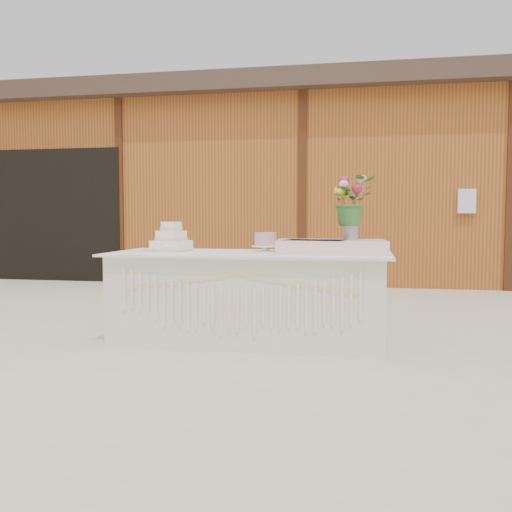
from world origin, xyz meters
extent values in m
plane|color=beige|center=(0.00, 0.00, 0.00)|extent=(80.00, 80.00, 0.00)
cube|color=#9F5521|center=(0.00, 6.00, 1.50)|extent=(12.00, 4.00, 3.00)
cube|color=#3D2B22|center=(0.00, 6.00, 3.15)|extent=(12.60, 4.60, 0.30)
cube|color=black|center=(-4.20, 3.98, 1.10)|extent=(2.40, 0.08, 2.20)
cube|color=silver|center=(0.00, 0.00, 0.38)|extent=(2.28, 0.88, 0.75)
cube|color=silver|center=(0.00, 0.00, 0.76)|extent=(2.40, 1.00, 0.02)
cube|color=white|center=(-0.72, 0.05, 0.82)|extent=(0.34, 0.34, 0.10)
cube|color=#FFC8A1|center=(-0.72, 0.05, 0.79)|extent=(0.35, 0.35, 0.02)
cube|color=white|center=(-0.72, 0.05, 0.91)|extent=(0.24, 0.24, 0.09)
cube|color=#FFC8A1|center=(-0.72, 0.05, 0.89)|extent=(0.26, 0.26, 0.02)
cube|color=white|center=(-0.72, 0.05, 0.99)|extent=(0.16, 0.16, 0.08)
cube|color=#FFC8A1|center=(-0.72, 0.05, 0.97)|extent=(0.17, 0.17, 0.02)
cylinder|color=white|center=(0.14, 0.02, 0.78)|extent=(0.20, 0.20, 0.01)
cylinder|color=white|center=(0.14, 0.02, 0.80)|extent=(0.06, 0.06, 0.04)
cylinder|color=white|center=(0.14, 0.02, 0.83)|extent=(0.24, 0.24, 0.01)
cylinder|color=#D2979F|center=(0.14, 0.02, 0.89)|extent=(0.19, 0.19, 0.11)
cube|color=#FFD4CD|center=(0.70, 0.01, 0.83)|extent=(0.94, 0.60, 0.11)
cylinder|color=#AAAAAF|center=(0.86, 0.06, 0.97)|extent=(0.12, 0.12, 0.17)
imported|color=#366A2A|center=(0.86, 0.06, 1.26)|extent=(0.49, 0.47, 0.42)
camera|label=1|loc=(1.00, -4.78, 1.08)|focal=40.00mm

